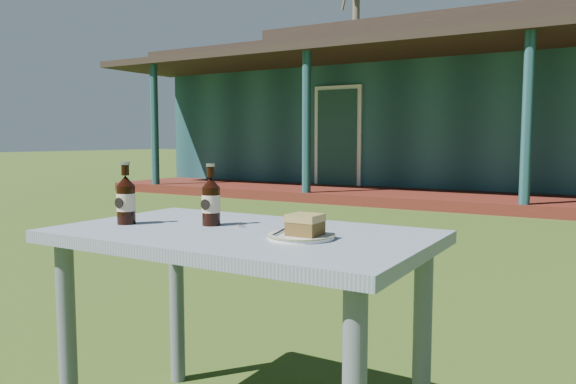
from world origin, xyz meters
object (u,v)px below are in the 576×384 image
Objects in this scene: cafe_table at (241,261)px; cake_slice at (305,225)px; plate at (301,236)px; cola_bottle_near at (211,201)px; cola_bottle_far at (126,199)px.

cake_slice is at bearing -9.49° from cafe_table.
cafe_table is 0.26m from plate.
cola_bottle_far is at bearing -155.54° from cola_bottle_near.
cola_bottle_near is at bearing 24.46° from cola_bottle_far.
cola_bottle_near reaches higher than cafe_table.
cola_bottle_near is at bearing 168.87° from cake_slice.
cake_slice is 0.68m from cola_bottle_far.
plate is 0.40m from cola_bottle_near.
cola_bottle_far is (-0.42, -0.09, 0.19)m from cafe_table.
cake_slice is at bearing 3.65° from cola_bottle_far.
cafe_table is at bearing 170.51° from cake_slice.
cola_bottle_near is at bearing 166.04° from cafe_table.
cake_slice is (0.02, -0.01, 0.04)m from plate.
cafe_table is 5.57× the size of cola_bottle_far.
cafe_table is 13.04× the size of cake_slice.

